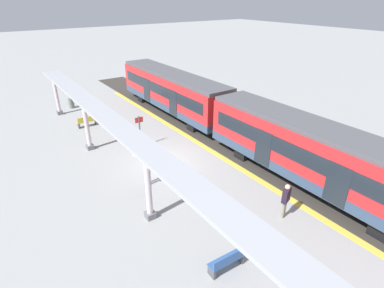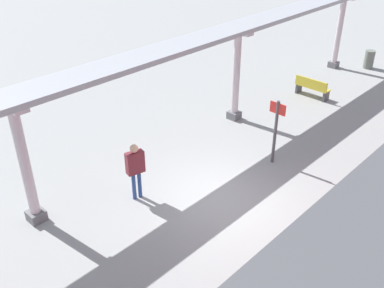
{
  "view_description": "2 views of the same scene",
  "coord_description": "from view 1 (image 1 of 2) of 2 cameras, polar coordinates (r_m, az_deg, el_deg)",
  "views": [
    {
      "loc": [
        7.94,
        14.45,
        9.3
      ],
      "look_at": [
        -0.84,
        1.84,
        1.76
      ],
      "focal_mm": 28.61,
      "sensor_mm": 36.0,
      "label": 1
    },
    {
      "loc": [
        -6.39,
        7.98,
        7.79
      ],
      "look_at": [
        0.31,
        0.95,
        2.17
      ],
      "focal_mm": 41.03,
      "sensor_mm": 36.0,
      "label": 2
    }
  ],
  "objects": [
    {
      "name": "ground_plane",
      "position": [
        18.93,
        -5.29,
        -3.42
      ],
      "size": [
        176.0,
        176.0,
        0.0
      ],
      "primitive_type": "plane",
      "color": "#989B99"
    },
    {
      "name": "tactile_edge_strip",
      "position": [
        20.56,
        2.82,
        -0.79
      ],
      "size": [
        0.41,
        31.79,
        0.01
      ],
      "primitive_type": "cube",
      "color": "gold",
      "rests_on": "ground"
    },
    {
      "name": "trackbed",
      "position": [
        21.6,
        6.63,
        0.45
      ],
      "size": [
        3.2,
        43.79,
        0.01
      ],
      "primitive_type": "cube",
      "color": "#38332D",
      "rests_on": "ground"
    },
    {
      "name": "train_near_carriage",
      "position": [
        26.46,
        -3.7,
        9.68
      ],
      "size": [
        2.65,
        13.3,
        3.48
      ],
      "color": "red",
      "rests_on": "ground"
    },
    {
      "name": "train_far_carriage",
      "position": [
        17.0,
        21.58,
        -1.91
      ],
      "size": [
        2.65,
        13.3,
        3.48
      ],
      "color": "red",
      "rests_on": "ground"
    },
    {
      "name": "canopy_pillar_nearest",
      "position": [
        28.3,
        -23.98,
        8.47
      ],
      "size": [
        1.1,
        0.44,
        3.51
      ],
      "color": "slate",
      "rests_on": "ground"
    },
    {
      "name": "canopy_pillar_second",
      "position": [
        20.84,
        -19.06,
        3.5
      ],
      "size": [
        1.1,
        0.44,
        3.51
      ],
      "color": "slate",
      "rests_on": "ground"
    },
    {
      "name": "canopy_pillar_third",
      "position": [
        13.63,
        -8.18,
        -7.63
      ],
      "size": [
        1.1,
        0.44,
        3.51
      ],
      "color": "slate",
      "rests_on": "ground"
    },
    {
      "name": "canopy_beam",
      "position": [
        16.18,
        -15.22,
        4.54
      ],
      "size": [
        1.2,
        25.81,
        0.16
      ],
      "primitive_type": "cube",
      "color": "#A8AAB2",
      "rests_on": "canopy_pillar_nearest"
    },
    {
      "name": "bench_near_end",
      "position": [
        25.14,
        -18.93,
        4.04
      ],
      "size": [
        1.5,
        0.45,
        0.86
      ],
      "color": "gold",
      "rests_on": "ground"
    },
    {
      "name": "bench_mid_platform",
      "position": [
        12.16,
        6.69,
        -20.82
      ],
      "size": [
        1.52,
        0.5,
        0.86
      ],
      "color": "#32599B",
      "rests_on": "ground"
    },
    {
      "name": "trash_bin",
      "position": [
        29.98,
        -21.58,
        7.1
      ],
      "size": [
        0.48,
        0.48,
        0.9
      ],
      "primitive_type": "cylinder",
      "color": "slate",
      "rests_on": "ground"
    },
    {
      "name": "platform_info_sign",
      "position": [
        20.49,
        -9.73,
        2.83
      ],
      "size": [
        0.56,
        0.1,
        2.2
      ],
      "color": "#4C4C51",
      "rests_on": "ground"
    },
    {
      "name": "passenger_waiting_near_edge",
      "position": [
        14.57,
        17.13,
        -9.44
      ],
      "size": [
        0.56,
        0.38,
        1.77
      ],
      "color": "gray",
      "rests_on": "ground"
    },
    {
      "name": "passenger_by_the_benches",
      "position": [
        16.39,
        -8.39,
        -4.14
      ],
      "size": [
        0.35,
        0.56,
        1.79
      ],
      "color": "navy",
      "rests_on": "ground"
    }
  ]
}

